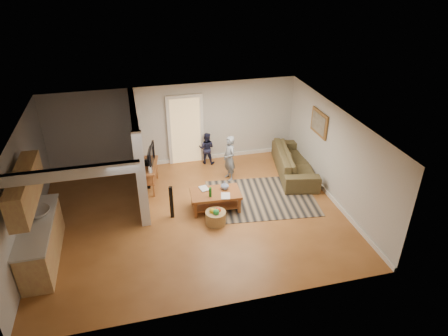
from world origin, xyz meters
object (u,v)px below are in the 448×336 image
at_px(child, 229,179).
at_px(tv_console, 149,167).
at_px(coffee_table, 216,196).
at_px(speaker_right, 148,174).
at_px(toddler, 207,163).
at_px(sofa, 293,173).
at_px(speaker_left, 172,202).
at_px(toy_basket, 216,217).

bearing_deg(child, tv_console, -104.19).
relative_size(coffee_table, tv_console, 1.08).
bearing_deg(speaker_right, coffee_table, -23.93).
distance_m(child, toddler, 1.22).
bearing_deg(speaker_right, sofa, 15.37).
distance_m(speaker_left, toy_basket, 1.15).
xyz_separation_m(coffee_table, tv_console, (-1.56, 1.45, 0.27)).
distance_m(sofa, speaker_right, 4.33).
distance_m(tv_console, speaker_left, 1.62).
distance_m(sofa, coffee_table, 2.99).
xyz_separation_m(speaker_right, toy_basket, (1.46, -2.05, -0.27)).
bearing_deg(speaker_left, coffee_table, 17.73).
relative_size(tv_console, child, 0.89).
xyz_separation_m(sofa, tv_console, (-4.24, 0.19, 0.66)).
bearing_deg(coffee_table, speaker_left, -175.03).
xyz_separation_m(sofa, speaker_left, (-3.84, -1.37, 0.44)).
height_order(sofa, child, child).
bearing_deg(child, toddler, -171.69).
xyz_separation_m(tv_console, toy_basket, (1.40, -2.07, -0.47)).
distance_m(speaker_left, speaker_right, 1.60).
bearing_deg(toddler, speaker_left, 84.62).
bearing_deg(toddler, coffee_table, 106.99).
height_order(speaker_left, child, speaker_left).
xyz_separation_m(speaker_right, toddler, (1.89, 1.09, -0.45)).
relative_size(sofa, tv_console, 2.09).
bearing_deg(tv_console, coffee_table, -32.58).
relative_size(sofa, toddler, 2.46).
xyz_separation_m(toy_basket, toddler, (0.43, 3.14, -0.19)).
xyz_separation_m(speaker_left, toy_basket, (1.00, -0.52, -0.25)).
bearing_deg(speaker_right, toy_basket, -36.89).
distance_m(tv_console, toy_basket, 2.54).
bearing_deg(tv_console, sofa, 7.91).
bearing_deg(coffee_table, toddler, 83.81).
distance_m(sofa, child, 1.98).
bearing_deg(speaker_right, speaker_left, -55.60).
distance_m(coffee_table, tv_console, 2.15).
bearing_deg(speaker_right, tv_console, 35.12).
height_order(sofa, toddler, toddler).
bearing_deg(speaker_left, sofa, 32.36).
distance_m(sofa, toy_basket, 3.41).
relative_size(sofa, coffee_table, 1.93).
bearing_deg(speaker_left, toddler, 74.20).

